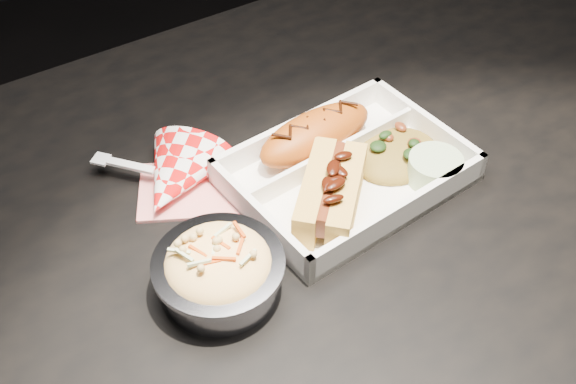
# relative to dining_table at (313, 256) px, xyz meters

# --- Properties ---
(dining_table) EXTENTS (1.20, 0.80, 0.75)m
(dining_table) POSITION_rel_dining_table_xyz_m (0.00, 0.00, 0.00)
(dining_table) COLOR black
(dining_table) RESTS_ON ground
(food_tray) EXTENTS (0.26, 0.20, 0.04)m
(food_tray) POSITION_rel_dining_table_xyz_m (0.05, 0.01, 0.10)
(food_tray) COLOR white
(food_tray) RESTS_ON dining_table
(fried_pastry) EXTENTS (0.16, 0.07, 0.05)m
(fried_pastry) POSITION_rel_dining_table_xyz_m (0.04, 0.06, 0.12)
(fried_pastry) COLOR #AA4B11
(fried_pastry) RESTS_ON food_tray
(hotdog) EXTENTS (0.13, 0.13, 0.06)m
(hotdog) POSITION_rel_dining_table_xyz_m (0.00, -0.02, 0.12)
(hotdog) COLOR gold
(hotdog) RESTS_ON food_tray
(fried_rice_mound) EXTENTS (0.11, 0.10, 0.03)m
(fried_rice_mound) POSITION_rel_dining_table_xyz_m (0.11, 0.00, 0.11)
(fried_rice_mound) COLOR olive
(fried_rice_mound) RESTS_ON food_tray
(cupcake_liner) EXTENTS (0.06, 0.06, 0.03)m
(cupcake_liner) POSITION_rel_dining_table_xyz_m (0.13, -0.05, 0.11)
(cupcake_liner) COLOR #ABC595
(cupcake_liner) RESTS_ON food_tray
(foil_coleslaw_cup) EXTENTS (0.13, 0.13, 0.07)m
(foil_coleslaw_cup) POSITION_rel_dining_table_xyz_m (-0.14, -0.05, 0.12)
(foil_coleslaw_cup) COLOR silver
(foil_coleslaw_cup) RESTS_ON dining_table
(napkin_fork) EXTENTS (0.15, 0.16, 0.10)m
(napkin_fork) POSITION_rel_dining_table_xyz_m (-0.12, 0.10, 0.11)
(napkin_fork) COLOR red
(napkin_fork) RESTS_ON dining_table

